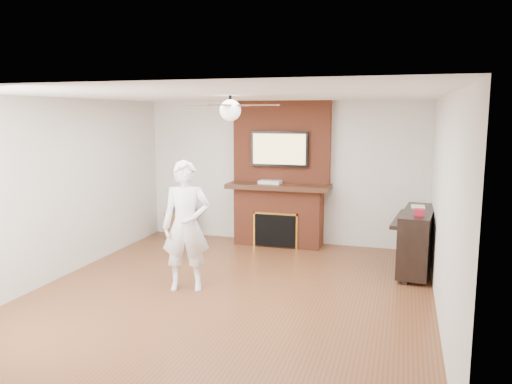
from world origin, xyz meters
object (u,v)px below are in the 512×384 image
(side_table, at_px, (182,222))
(piano, at_px, (416,239))
(person, at_px, (186,226))
(fireplace, at_px, (280,188))

(side_table, height_order, piano, piano)
(person, xyz_separation_m, piano, (2.88, 1.62, -0.36))
(fireplace, relative_size, side_table, 3.94)
(piano, bearing_deg, person, -144.31)
(piano, bearing_deg, side_table, 174.00)
(person, bearing_deg, piano, 12.17)
(side_table, xyz_separation_m, piano, (4.14, -0.90, 0.21))
(fireplace, relative_size, person, 1.48)
(piano, bearing_deg, fireplace, 163.24)
(person, bearing_deg, fireplace, 59.75)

